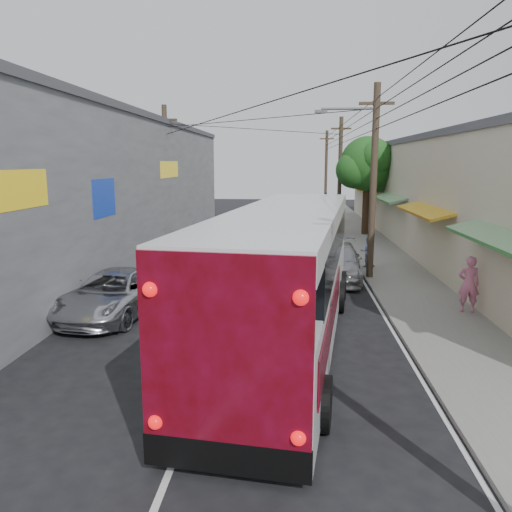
% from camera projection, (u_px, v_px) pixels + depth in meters
% --- Properties ---
extents(ground, '(120.00, 120.00, 0.00)m').
position_uv_depth(ground, '(181.00, 443.00, 8.79)').
color(ground, black).
rests_on(ground, ground).
extents(sidewalk, '(3.00, 80.00, 0.12)m').
position_uv_depth(sidewalk, '(374.00, 250.00, 27.92)').
color(sidewalk, slate).
rests_on(sidewalk, ground).
extents(building_right, '(7.09, 40.00, 6.25)m').
position_uv_depth(building_right, '(449.00, 193.00, 28.99)').
color(building_right, beige).
rests_on(building_right, ground).
extents(building_left, '(7.20, 36.00, 7.25)m').
position_uv_depth(building_left, '(96.00, 186.00, 26.37)').
color(building_left, gray).
rests_on(building_left, ground).
extents(utility_poles, '(11.80, 45.28, 8.00)m').
position_uv_depth(utility_poles, '(315.00, 176.00, 27.73)').
color(utility_poles, '#473828').
rests_on(utility_poles, ground).
extents(street_tree, '(4.40, 4.00, 6.60)m').
position_uv_depth(street_tree, '(368.00, 166.00, 32.94)').
color(street_tree, '#3F2B19').
rests_on(street_tree, ground).
extents(coach_bus, '(4.30, 13.01, 3.68)m').
position_uv_depth(coach_bus, '(287.00, 274.00, 13.51)').
color(coach_bus, silver).
rests_on(coach_bus, ground).
extents(jeepney, '(3.00, 5.40, 1.43)m').
position_uv_depth(jeepney, '(114.00, 293.00, 16.11)').
color(jeepney, silver).
rests_on(jeepney, ground).
extents(parked_suv, '(2.48, 5.24, 1.48)m').
position_uv_depth(parked_suv, '(336.00, 262.00, 21.13)').
color(parked_suv, gray).
rests_on(parked_suv, ground).
extents(parked_car_mid, '(1.69, 4.09, 1.39)m').
position_uv_depth(parked_car_mid, '(322.00, 225.00, 33.87)').
color(parked_car_mid, black).
rests_on(parked_car_mid, ground).
extents(parked_car_far, '(1.97, 4.67, 1.50)m').
position_uv_depth(parked_car_far, '(325.00, 214.00, 40.96)').
color(parked_car_far, black).
rests_on(parked_car_far, ground).
extents(pedestrian_near, '(0.71, 0.51, 1.83)m').
position_uv_depth(pedestrian_near, '(469.00, 284.00, 16.03)').
color(pedestrian_near, pink).
rests_on(pedestrian_near, sidewalk).
extents(pedestrian_far, '(0.70, 0.55, 1.44)m').
position_uv_depth(pedestrian_far, '(368.00, 251.00, 23.03)').
color(pedestrian_far, '#90A1D1').
rests_on(pedestrian_far, sidewalk).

